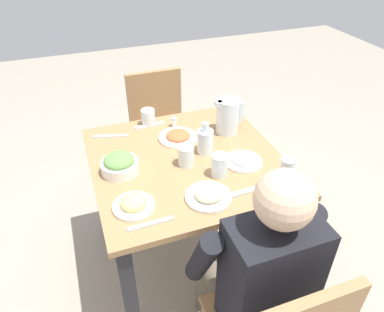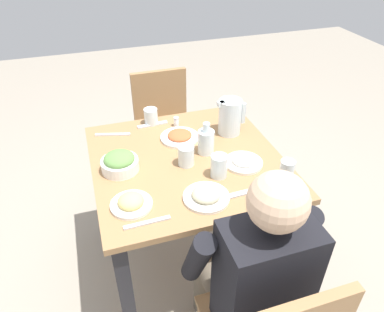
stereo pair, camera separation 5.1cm
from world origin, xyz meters
name	(u,v)px [view 1 (the left image)]	position (x,y,z in m)	size (l,w,h in m)	color
ground_plane	(188,261)	(0.00, 0.00, 0.00)	(8.00, 8.00, 0.00)	gray
dining_table	(187,180)	(0.00, 0.00, 0.63)	(0.90, 0.90, 0.76)	#997047
chair_far	(160,127)	(0.07, 0.80, 0.48)	(0.40, 0.40, 0.85)	#997047
diner_near	(255,268)	(0.07, -0.60, 0.62)	(0.48, 0.53, 1.15)	black
water_pitcher	(228,116)	(0.29, 0.16, 0.86)	(0.16, 0.12, 0.19)	silver
salad_bowl	(120,164)	(-0.32, 0.01, 0.80)	(0.17, 0.17, 0.09)	white
plate_rice_curry	(178,137)	(0.02, 0.18, 0.77)	(0.20, 0.20, 0.04)	white
plate_yoghurt	(243,160)	(0.24, -0.12, 0.78)	(0.18, 0.18, 0.05)	white
plate_fries	(133,204)	(-0.31, -0.25, 0.78)	(0.17, 0.17, 0.05)	white
plate_beans	(208,195)	(-0.01, -0.30, 0.78)	(0.20, 0.20, 0.05)	white
water_glass_by_pitcher	(148,117)	(-0.09, 0.39, 0.80)	(0.07, 0.07, 0.09)	silver
water_glass_far_left	(220,165)	(0.10, -0.17, 0.81)	(0.08, 0.08, 0.11)	silver
water_glass_near_left	(287,169)	(0.37, -0.30, 0.81)	(0.06, 0.06, 0.11)	silver
water_glass_far_right	(186,156)	(-0.02, -0.04, 0.81)	(0.08, 0.08, 0.10)	silver
oil_carafe	(205,142)	(0.11, 0.03, 0.82)	(0.08, 0.08, 0.16)	silver
salt_shaker	(174,122)	(0.04, 0.32, 0.79)	(0.03, 0.03, 0.05)	white
fork_near	(150,125)	(-0.09, 0.36, 0.76)	(0.17, 0.03, 0.01)	silver
knife_near	(110,136)	(-0.31, 0.33, 0.76)	(0.18, 0.02, 0.01)	silver
fork_far	(245,192)	(0.16, -0.32, 0.76)	(0.17, 0.03, 0.01)	silver
knife_far	(151,224)	(-0.27, -0.36, 0.76)	(0.18, 0.02, 0.01)	silver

